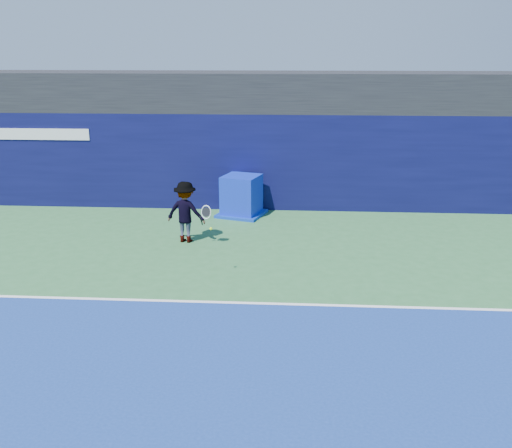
# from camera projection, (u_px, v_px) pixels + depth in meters

# --- Properties ---
(ground) EXTENTS (80.00, 80.00, 0.00)m
(ground) POSITION_uv_depth(u_px,v_px,m) (183.00, 386.00, 8.62)
(ground) COLOR #2F6838
(ground) RESTS_ON ground
(baseline) EXTENTS (24.00, 0.10, 0.01)m
(baseline) POSITION_uv_depth(u_px,v_px,m) (210.00, 302.00, 11.49)
(baseline) COLOR white
(baseline) RESTS_ON ground
(stadium_band) EXTENTS (36.00, 3.00, 1.20)m
(stadium_band) POSITION_uv_depth(u_px,v_px,m) (245.00, 91.00, 18.55)
(stadium_band) COLOR black
(stadium_band) RESTS_ON back_wall_assembly
(back_wall_assembly) EXTENTS (36.00, 1.03, 3.00)m
(back_wall_assembly) POSITION_uv_depth(u_px,v_px,m) (242.00, 160.00, 18.21)
(back_wall_assembly) COLOR #090B36
(back_wall_assembly) RESTS_ON ground
(equipment_cart) EXTENTS (1.61, 1.61, 1.24)m
(equipment_cart) POSITION_uv_depth(u_px,v_px,m) (241.00, 197.00, 17.43)
(equipment_cart) COLOR #0C21AF
(equipment_cart) RESTS_ON ground
(tennis_player) EXTENTS (1.31, 0.80, 1.62)m
(tennis_player) POSITION_uv_depth(u_px,v_px,m) (186.00, 212.00, 14.93)
(tennis_player) COLOR silver
(tennis_player) RESTS_ON ground
(tennis_ball) EXTENTS (0.06, 0.06, 0.06)m
(tennis_ball) POSITION_uv_depth(u_px,v_px,m) (211.00, 229.00, 12.47)
(tennis_ball) COLOR #BAE719
(tennis_ball) RESTS_ON ground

